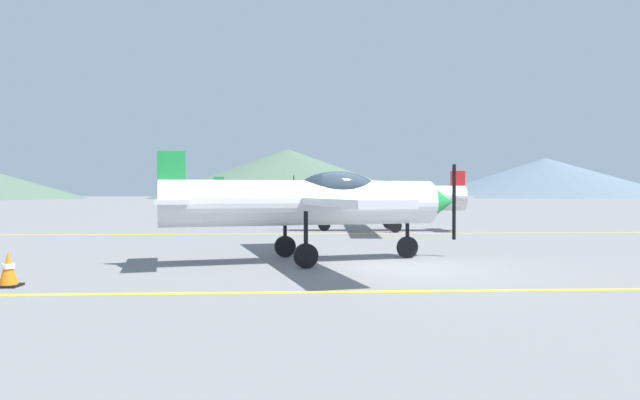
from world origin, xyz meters
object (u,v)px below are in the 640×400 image
airplane_near (314,201)px  airplane_mid (381,197)px  airplane_far (274,196)px  airplane_back (346,195)px  traffic_cone_side (8,269)px

airplane_near → airplane_mid: size_ratio=1.00×
airplane_far → airplane_back: bearing=61.7°
airplane_mid → traffic_cone_side: airplane_mid is taller
airplane_back → traffic_cone_side: size_ratio=13.70×
airplane_back → traffic_cone_side: 32.54m
airplane_far → airplane_back: size_ratio=1.00×
airplane_mid → traffic_cone_side: size_ratio=13.73×
airplane_near → airplane_back: (3.50, 28.31, 0.00)m
airplane_far → airplane_back: (5.05, 9.37, 0.00)m
airplane_far → traffic_cone_side: size_ratio=13.73×
airplane_far → airplane_mid: bearing=-63.5°
airplane_back → traffic_cone_side: (-8.68, -31.35, -1.08)m
traffic_cone_side → airplane_back: bearing=74.5°
airplane_far → airplane_near: bearing=-85.3°
airplane_mid → airplane_far: (-4.64, 9.30, 0.00)m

